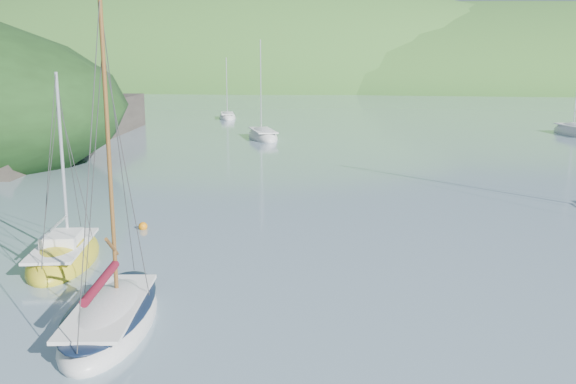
% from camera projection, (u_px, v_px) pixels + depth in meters
% --- Properties ---
extents(ground, '(700.00, 700.00, 0.00)m').
position_uv_depth(ground, '(289.00, 341.00, 17.04)').
color(ground, slate).
rests_on(ground, ground).
extents(shoreline_hills, '(690.00, 135.00, 56.00)m').
position_uv_depth(shoreline_hills, '(374.00, 84.00, 184.32)').
color(shoreline_hills, '#346727').
rests_on(shoreline_hills, ground).
extents(daysailer_white, '(3.56, 6.60, 9.62)m').
position_uv_depth(daysailer_white, '(111.00, 319.00, 17.98)').
color(daysailer_white, white).
rests_on(daysailer_white, ground).
extents(sailboat_yellow, '(3.74, 6.10, 7.56)m').
position_uv_depth(sailboat_yellow, '(64.00, 257.00, 23.66)').
color(sailboat_yellow, gold).
rests_on(sailboat_yellow, ground).
extents(distant_sloop_a, '(5.05, 7.27, 9.83)m').
position_uv_depth(distant_sloop_a, '(263.00, 137.00, 59.81)').
color(distant_sloop_a, white).
rests_on(distant_sloop_a, ground).
extents(distant_sloop_c, '(3.69, 6.03, 8.12)m').
position_uv_depth(distant_sloop_c, '(227.00, 117.00, 79.50)').
color(distant_sloop_c, white).
rests_on(distant_sloop_c, ground).
extents(mooring_buoys, '(22.60, 10.53, 0.48)m').
position_uv_depth(mooring_buoys, '(369.00, 259.00, 23.68)').
color(mooring_buoys, '#CC436F').
rests_on(mooring_buoys, ground).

